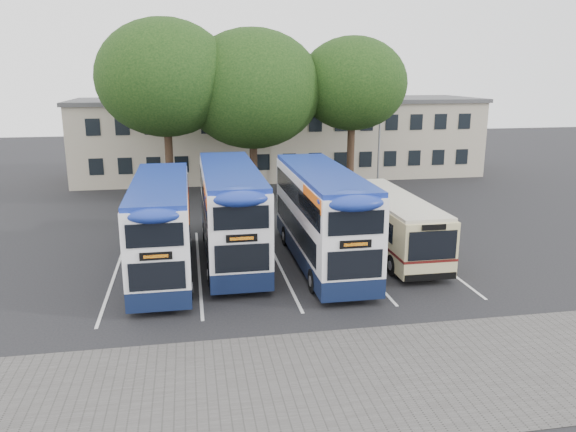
% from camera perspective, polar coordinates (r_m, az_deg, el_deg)
% --- Properties ---
extents(ground, '(120.00, 120.00, 0.00)m').
position_cam_1_polar(ground, '(21.50, 11.20, -8.44)').
color(ground, black).
rests_on(ground, ground).
extents(paving_strip, '(40.00, 6.00, 0.01)m').
position_cam_1_polar(paving_strip, '(16.65, 10.93, -15.56)').
color(paving_strip, '#595654').
rests_on(paving_strip, ground).
extents(bay_lines, '(14.12, 11.00, 0.01)m').
position_cam_1_polar(bay_lines, '(25.08, -1.01, -4.78)').
color(bay_lines, silver).
rests_on(bay_lines, ground).
extents(depot_building, '(32.40, 8.40, 6.20)m').
position_cam_1_polar(depot_building, '(46.27, -0.76, 8.10)').
color(depot_building, '#B9B095').
rests_on(depot_building, ground).
extents(lamp_post, '(0.25, 1.05, 9.06)m').
position_cam_1_polar(lamp_post, '(40.78, 9.35, 9.78)').
color(lamp_post, gray).
rests_on(lamp_post, ground).
extents(tree_left, '(8.46, 8.46, 11.50)m').
position_cam_1_polar(tree_left, '(36.29, -12.39, 13.53)').
color(tree_left, black).
rests_on(tree_left, ground).
extents(tree_mid, '(8.98, 8.98, 11.02)m').
position_cam_1_polar(tree_mid, '(37.01, -3.63, 12.75)').
color(tree_mid, black).
rests_on(tree_mid, ground).
extents(tree_right, '(7.18, 7.18, 10.56)m').
position_cam_1_polar(tree_right, '(38.12, 6.58, 13.19)').
color(tree_right, black).
rests_on(tree_right, ground).
extents(bus_dd_left, '(2.30, 9.50, 3.96)m').
position_cam_1_polar(bus_dd_left, '(23.90, -12.71, -0.66)').
color(bus_dd_left, '#0F1A3A').
rests_on(bus_dd_left, ground).
extents(bus_dd_mid, '(2.44, 10.06, 4.19)m').
position_cam_1_polar(bus_dd_mid, '(25.25, -5.83, 0.73)').
color(bus_dd_mid, '#0F1A3A').
rests_on(bus_dd_mid, ground).
extents(bus_dd_right, '(2.44, 10.07, 4.20)m').
position_cam_1_polar(bus_dd_right, '(24.46, 3.45, 0.34)').
color(bus_dd_right, '#0F1A3A').
rests_on(bus_dd_right, ground).
extents(bus_single, '(2.30, 9.04, 2.69)m').
position_cam_1_polar(bus_single, '(26.68, 10.43, -0.42)').
color(bus_single, beige).
rests_on(bus_single, ground).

